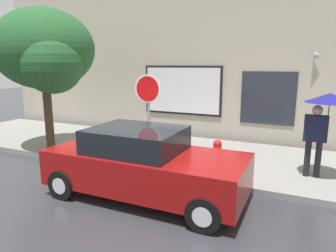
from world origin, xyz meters
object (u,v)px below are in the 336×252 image
at_px(pedestrian_with_umbrella, 325,110).
at_px(stop_sign, 148,101).
at_px(street_tree, 45,52).
at_px(fire_hydrant, 217,154).
at_px(parked_car, 144,164).

xyz_separation_m(pedestrian_with_umbrella, stop_sign, (-4.24, -0.74, 0.07)).
relative_size(pedestrian_with_umbrella, street_tree, 0.47).
relative_size(fire_hydrant, pedestrian_with_umbrella, 0.36).
bearing_deg(stop_sign, fire_hydrant, 15.60).
distance_m(parked_car, fire_hydrant, 2.40).
relative_size(parked_car, fire_hydrant, 5.82).
height_order(fire_hydrant, stop_sign, stop_sign).
bearing_deg(street_tree, stop_sign, 1.42).
xyz_separation_m(parked_car, stop_sign, (-0.77, 1.66, 1.13)).
distance_m(parked_car, street_tree, 5.15).
relative_size(parked_car, street_tree, 0.97).
relative_size(fire_hydrant, stop_sign, 0.30).
height_order(parked_car, street_tree, street_tree).
bearing_deg(street_tree, parked_car, -20.38).
bearing_deg(parked_car, pedestrian_with_umbrella, 34.66).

